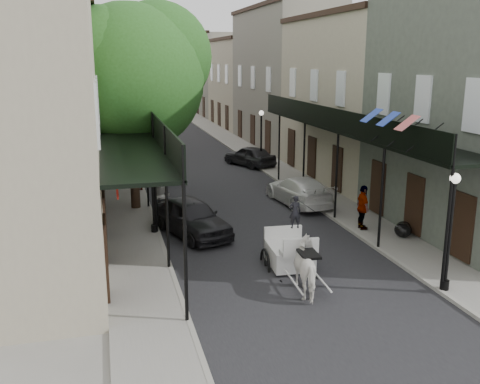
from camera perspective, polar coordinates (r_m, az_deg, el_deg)
ground at (r=17.95m, az=6.20°, el=-9.41°), size 140.00×140.00×0.00m
road at (r=36.56m, az=-4.84°, el=2.82°), size 8.00×90.00×0.01m
sidewalk_left at (r=36.07m, az=-12.70°, el=2.45°), size 2.20×90.00×0.12m
sidewalk_right at (r=37.68m, az=2.68°, el=3.28°), size 2.20×90.00×0.12m
building_row_left at (r=45.48m, az=-18.16°, el=11.05°), size 5.00×80.00×10.50m
building_row_right at (r=47.67m, az=3.37°, el=11.82°), size 5.00×80.00×10.50m
gallery_left at (r=22.58m, az=-11.48°, el=5.98°), size 2.20×18.05×4.88m
gallery_right at (r=24.97m, az=11.18°, el=6.76°), size 2.20×18.05×4.88m
tree_near at (r=25.60m, az=-10.82°, el=12.42°), size 7.31×6.80×9.63m
tree_far at (r=39.59m, az=-12.28°, el=11.92°), size 6.45×6.00×8.61m
lamppost_right_near at (r=17.47m, az=21.48°, el=-3.83°), size 0.32×0.32×3.71m
lamppost_left at (r=22.03m, az=-9.29°, el=0.58°), size 0.32×0.32×3.71m
lamppost_right_far at (r=35.21m, az=2.27°, el=5.80°), size 0.32×0.32×3.71m
horse at (r=16.84m, az=7.41°, el=-8.04°), size 1.00×1.99×1.64m
carriage at (r=19.04m, az=5.00°, el=-4.53°), size 1.79×2.50×2.75m
pedestrian_walking at (r=25.09m, az=-8.44°, el=-0.43°), size 1.08×0.98×1.80m
pedestrian_sidewalk_left at (r=29.54m, az=-10.79°, el=1.97°), size 1.37×1.07×1.86m
pedestrian_sidewalk_right at (r=22.92m, az=12.97°, el=-1.62°), size 0.59×1.15×1.89m
car_left_near at (r=22.13m, az=-5.18°, el=-2.68°), size 3.15×4.83×1.53m
car_left_mid at (r=32.69m, az=-8.76°, el=2.54°), size 2.56×4.31×1.34m
car_left_far at (r=44.09m, az=-11.33°, el=5.57°), size 3.67×6.09×1.58m
car_right_near at (r=26.86m, az=6.27°, el=0.16°), size 2.39×4.97×1.40m
car_right_far at (r=36.23m, az=1.03°, el=3.88°), size 3.18×4.42×1.40m
trash_bags at (r=22.72m, az=17.02°, el=-3.79°), size 0.95×1.10×0.59m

